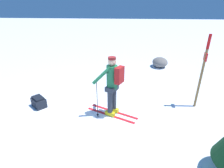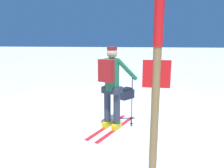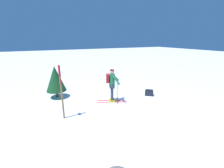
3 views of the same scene
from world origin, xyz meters
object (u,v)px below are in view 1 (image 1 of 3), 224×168
skier (113,83)px  rock_boulder (160,62)px  trail_marker (203,67)px  dropped_backpack (39,102)px

skier → rock_boulder: 5.22m
trail_marker → rock_boulder: size_ratio=2.51×
trail_marker → rock_boulder: 4.20m
skier → rock_boulder: bearing=155.8°
dropped_backpack → rock_boulder: bearing=134.8°
dropped_backpack → rock_boulder: rock_boulder is taller
trail_marker → rock_boulder: (-4.01, -0.56, -1.12)m
skier → dropped_backpack: 2.60m
skier → dropped_backpack: skier is taller
skier → rock_boulder: size_ratio=1.93×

